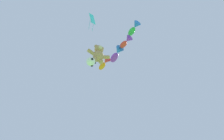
{
  "coord_description": "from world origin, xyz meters",
  "views": [
    {
      "loc": [
        -2.79,
        -5.04,
        1.11
      ],
      "look_at": [
        1.35,
        3.99,
        10.74
      ],
      "focal_mm": 28.0,
      "sensor_mm": 36.0,
      "label": 1
    }
  ],
  "objects_px": {
    "fish_kite_crimson": "(126,42)",
    "fish_kite_tangerine": "(104,64)",
    "fish_kite_emerald": "(134,28)",
    "diamond_kite": "(92,20)",
    "fish_kite_violet": "(116,54)",
    "teddy_bear_kite": "(99,54)",
    "soccer_ball_kite": "(91,62)"
  },
  "relations": [
    {
      "from": "soccer_ball_kite",
      "to": "fish_kite_crimson",
      "type": "xyz_separation_m",
      "value": [
        3.68,
        0.27,
        5.04
      ]
    },
    {
      "from": "fish_kite_violet",
      "to": "fish_kite_tangerine",
      "type": "bearing_deg",
      "value": 106.62
    },
    {
      "from": "soccer_ball_kite",
      "to": "fish_kite_crimson",
      "type": "relative_size",
      "value": 0.47
    },
    {
      "from": "fish_kite_emerald",
      "to": "fish_kite_violet",
      "type": "height_order",
      "value": "fish_kite_emerald"
    },
    {
      "from": "fish_kite_emerald",
      "to": "fish_kite_tangerine",
      "type": "relative_size",
      "value": 0.83
    },
    {
      "from": "teddy_bear_kite",
      "to": "fish_kite_violet",
      "type": "xyz_separation_m",
      "value": [
        2.85,
        2.13,
        3.62
      ]
    },
    {
      "from": "soccer_ball_kite",
      "to": "fish_kite_tangerine",
      "type": "xyz_separation_m",
      "value": [
        2.86,
        4.43,
        5.22
      ]
    },
    {
      "from": "fish_kite_crimson",
      "to": "fish_kite_violet",
      "type": "xyz_separation_m",
      "value": [
        -0.18,
        2.01,
        -0.0
      ]
    },
    {
      "from": "soccer_ball_kite",
      "to": "fish_kite_emerald",
      "type": "height_order",
      "value": "fish_kite_emerald"
    },
    {
      "from": "fish_kite_emerald",
      "to": "diamond_kite",
      "type": "relative_size",
      "value": 0.68
    },
    {
      "from": "fish_kite_tangerine",
      "to": "diamond_kite",
      "type": "distance_m",
      "value": 6.06
    },
    {
      "from": "diamond_kite",
      "to": "fish_kite_emerald",
      "type": "bearing_deg",
      "value": -8.18
    },
    {
      "from": "teddy_bear_kite",
      "to": "diamond_kite",
      "type": "xyz_separation_m",
      "value": [
        -1.19,
        -0.72,
        3.91
      ]
    },
    {
      "from": "teddy_bear_kite",
      "to": "soccer_ball_kite",
      "type": "bearing_deg",
      "value": -167.51
    },
    {
      "from": "fish_kite_emerald",
      "to": "soccer_ball_kite",
      "type": "bearing_deg",
      "value": 162.74
    },
    {
      "from": "fish_kite_violet",
      "to": "diamond_kite",
      "type": "xyz_separation_m",
      "value": [
        -4.04,
        -2.85,
        0.3
      ]
    },
    {
      "from": "soccer_ball_kite",
      "to": "fish_kite_emerald",
      "type": "relative_size",
      "value": 0.46
    },
    {
      "from": "fish_kite_emerald",
      "to": "fish_kite_tangerine",
      "type": "distance_m",
      "value": 5.77
    },
    {
      "from": "fish_kite_crimson",
      "to": "diamond_kite",
      "type": "bearing_deg",
      "value": -168.66
    },
    {
      "from": "teddy_bear_kite",
      "to": "fish_kite_tangerine",
      "type": "xyz_separation_m",
      "value": [
        2.21,
        4.29,
        3.8
      ]
    },
    {
      "from": "soccer_ball_kite",
      "to": "fish_kite_violet",
      "type": "relative_size",
      "value": 0.35
    },
    {
      "from": "fish_kite_crimson",
      "to": "fish_kite_tangerine",
      "type": "bearing_deg",
      "value": 101.17
    },
    {
      "from": "teddy_bear_kite",
      "to": "diamond_kite",
      "type": "bearing_deg",
      "value": -148.85
    },
    {
      "from": "fish_kite_crimson",
      "to": "fish_kite_tangerine",
      "type": "height_order",
      "value": "fish_kite_tangerine"
    },
    {
      "from": "fish_kite_emerald",
      "to": "fish_kite_crimson",
      "type": "distance_m",
      "value": 1.67
    },
    {
      "from": "teddy_bear_kite",
      "to": "fish_kite_crimson",
      "type": "distance_m",
      "value": 4.72
    },
    {
      "from": "soccer_ball_kite",
      "to": "fish_kite_crimson",
      "type": "height_order",
      "value": "fish_kite_crimson"
    },
    {
      "from": "fish_kite_emerald",
      "to": "fish_kite_violet",
      "type": "distance_m",
      "value": 3.59
    },
    {
      "from": "fish_kite_crimson",
      "to": "fish_kite_emerald",
      "type": "bearing_deg",
      "value": -81.22
    },
    {
      "from": "teddy_bear_kite",
      "to": "fish_kite_crimson",
      "type": "height_order",
      "value": "fish_kite_crimson"
    },
    {
      "from": "diamond_kite",
      "to": "fish_kite_crimson",
      "type": "bearing_deg",
      "value": 11.34
    },
    {
      "from": "teddy_bear_kite",
      "to": "fish_kite_crimson",
      "type": "relative_size",
      "value": 1.23
    }
  ]
}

